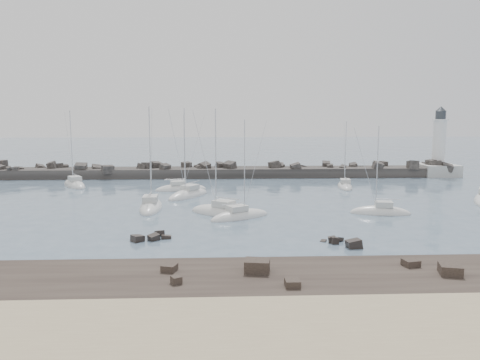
# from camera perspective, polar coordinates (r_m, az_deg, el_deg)

# --- Properties ---
(ground) EXTENTS (400.00, 400.00, 0.00)m
(ground) POSITION_cam_1_polar(r_m,az_deg,el_deg) (55.65, -5.47, -4.82)
(ground) COLOR #4B6175
(ground) RESTS_ON ground
(rock_shelf) EXTENTS (140.00, 12.00, 1.75)m
(rock_shelf) POSITION_cam_1_polar(r_m,az_deg,el_deg) (34.60, -7.53, -12.91)
(rock_shelf) COLOR black
(rock_shelf) RESTS_ON ground
(rock_cluster_near) EXTENTS (4.08, 3.40, 1.19)m
(rock_cluster_near) POSITION_cam_1_polar(r_m,az_deg,el_deg) (47.59, -10.86, -7.04)
(rock_cluster_near) COLOR black
(rock_cluster_near) RESTS_ON ground
(rock_cluster_far) EXTENTS (3.57, 3.47, 1.49)m
(rock_cluster_far) POSITION_cam_1_polar(r_m,az_deg,el_deg) (45.65, 12.95, -7.67)
(rock_cluster_far) COLOR black
(rock_cluster_far) RESTS_ON ground
(breakwater) EXTENTS (115.00, 7.43, 4.85)m
(breakwater) POSITION_cam_1_polar(r_m,az_deg,el_deg) (93.51, -8.69, 0.56)
(breakwater) COLOR #2D2A28
(breakwater) RESTS_ON ground
(lighthouse) EXTENTS (7.00, 7.00, 14.60)m
(lighthouse) POSITION_cam_1_polar(r_m,az_deg,el_deg) (102.58, 22.99, 2.22)
(lighthouse) COLOR #AEAEA8
(lighthouse) RESTS_ON ground
(sailboat_1) EXTENTS (6.96, 8.97, 14.05)m
(sailboat_1) POSITION_cam_1_polar(r_m,az_deg,el_deg) (85.79, -19.52, -0.60)
(sailboat_1) COLOR silver
(sailboat_1) RESTS_ON ground
(sailboat_3) EXTENTS (3.13, 9.17, 14.45)m
(sailboat_3) POSITION_cam_1_polar(r_m,az_deg,el_deg) (62.58, -10.81, -3.34)
(sailboat_3) COLOR silver
(sailboat_3) RESTS_ON ground
(sailboat_4) EXTENTS (8.80, 4.54, 13.26)m
(sailboat_4) POSITION_cam_1_polar(r_m,az_deg,el_deg) (77.13, -7.24, -1.14)
(sailboat_4) COLOR silver
(sailboat_4) RESTS_ON ground
(sailboat_5) EXTENTS (8.79, 7.39, 14.12)m
(sailboat_5) POSITION_cam_1_polar(r_m,az_deg,el_deg) (58.10, -2.34, -4.08)
(sailboat_5) COLOR silver
(sailboat_5) RESTS_ON ground
(sailboat_6) EXTENTS (7.22, 9.10, 14.28)m
(sailboat_6) POSITION_cam_1_polar(r_m,az_deg,el_deg) (71.05, -6.30, -1.90)
(sailboat_6) COLOR silver
(sailboat_6) RESTS_ON ground
(sailboat_7) EXTENTS (8.15, 6.23, 12.68)m
(sailboat_7) POSITION_cam_1_polar(r_m,az_deg,el_deg) (56.23, -0.02, -4.51)
(sailboat_7) COLOR silver
(sailboat_7) RESTS_ON ground
(sailboat_8) EXTENTS (7.71, 3.71, 11.87)m
(sailboat_8) POSITION_cam_1_polar(r_m,az_deg,el_deg) (61.02, 16.75, -3.85)
(sailboat_8) COLOR silver
(sailboat_8) RESTS_ON ground
(sailboat_9) EXTENTS (3.39, 7.86, 12.09)m
(sailboat_9) POSITION_cam_1_polar(r_m,az_deg,el_deg) (81.10, 12.66, -0.82)
(sailboat_9) COLOR silver
(sailboat_9) RESTS_ON ground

